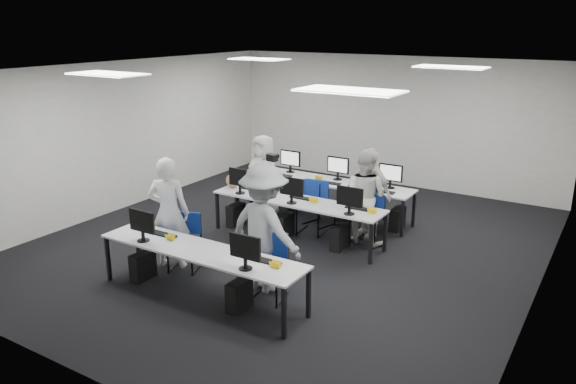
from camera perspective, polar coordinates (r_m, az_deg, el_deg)
The scene contains 23 objects.
room at distance 9.46m, azimuth 0.31°, elevation 3.27°, with size 9.00×9.02×3.00m.
ceiling_panels at distance 9.22m, azimuth 0.33°, elevation 12.27°, with size 5.20×4.60×0.02m.
desk_front at distance 7.87m, azimuth -8.89°, elevation -6.14°, with size 3.20×0.70×0.73m.
desk_mid at distance 9.85m, azimuth 0.91°, elevation -1.13°, with size 3.20×0.70×0.73m.
desk_back at distance 11.02m, azimuth 4.64°, elevation 0.80°, with size 3.20×0.70×0.73m.
equipment_front at distance 8.10m, azimuth -9.92°, elevation -7.98°, with size 2.51×0.41×1.19m.
equipment_mid at distance 10.03m, azimuth -0.09°, elevation -2.73°, with size 2.91×0.41×1.19m.
equipment_back at distance 11.05m, azimuth 5.53°, elevation -0.93°, with size 2.91×0.41×1.19m.
chair_0 at distance 8.98m, azimuth -10.39°, elevation -6.02°, with size 0.56×0.58×0.88m.
chair_1 at distance 7.93m, azimuth -1.97°, elevation -8.82°, with size 0.55×0.58×0.93m.
chair_2 at distance 10.98m, azimuth -3.37°, elevation -1.31°, with size 0.61×0.63×0.95m.
chair_3 at distance 10.32m, azimuth 2.53°, elevation -2.52°, with size 0.52×0.56×0.95m.
chair_4 at distance 9.95m, azimuth 7.65°, elevation -3.40°, with size 0.62×0.65×0.97m.
chair_5 at distance 11.16m, azimuth -1.61°, elevation -0.99°, with size 0.52×0.55×0.95m.
chair_6 at distance 10.71m, azimuth 3.13°, elevation -1.88°, with size 0.55×0.58×0.90m.
chair_7 at distance 10.20m, azimuth 8.72°, elevation -3.13°, with size 0.53×0.56×0.86m.
handbag at distance 10.62m, azimuth -5.69°, elevation 1.13°, with size 0.31×0.20×0.25m, color #8B6747.
student_0 at distance 8.91m, azimuth -12.01°, elevation -2.08°, with size 0.65×0.43×1.78m, color beige.
student_1 at distance 9.79m, azimuth 7.79°, elevation -0.46°, with size 0.81×0.63×1.67m, color beige.
student_2 at distance 11.05m, azimuth -2.53°, elevation 1.62°, with size 0.80×0.52×1.63m, color beige.
student_3 at distance 10.06m, azimuth 8.15°, elevation -0.08°, with size 0.96×0.40×1.64m, color beige.
photographer at distance 7.95m, azimuth -2.41°, elevation -3.72°, with size 1.21×0.69×1.87m, color slate.
dslr_camera at distance 7.79m, azimuth -1.62°, elevation 3.52°, with size 0.14×0.18×0.10m, color black.
Camera 1 is at (4.78, -7.85, 3.75)m, focal length 35.00 mm.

